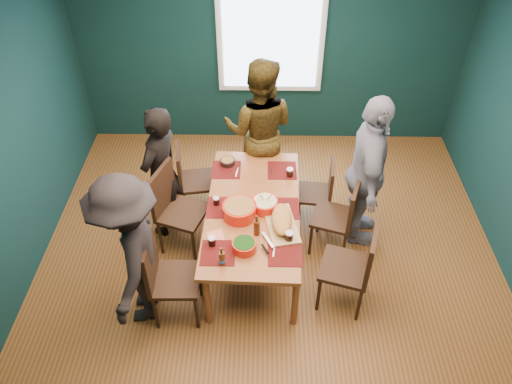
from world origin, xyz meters
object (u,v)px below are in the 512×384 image
dining_table (253,213)px  bowl_herbs (244,246)px  chair_left_mid (174,204)px  chair_right_mid (342,213)px  person_right (367,174)px  person_back (259,130)px  chair_left_near (164,273)px  chair_right_near (357,263)px  person_near_left (131,253)px  chair_right_far (322,189)px  chair_left_far (189,176)px  cutting_board (281,221)px  person_far_left (162,173)px  bowl_salad (239,210)px  bowl_dumpling (265,204)px

dining_table → bowl_herbs: bearing=-95.2°
dining_table → chair_left_mid: (-0.84, 0.17, -0.05)m
chair_right_mid → person_right: size_ratio=0.52×
dining_table → person_back: person_back is taller
bowl_herbs → chair_left_near: bearing=-165.8°
chair_right_near → person_near_left: (-2.06, -0.13, 0.25)m
chair_left_near → chair_right_far: chair_left_near is taller
dining_table → chair_left_far: 1.05m
chair_right_far → person_right: size_ratio=0.46×
chair_left_mid → chair_left_near: bearing=-68.5°
dining_table → chair_right_far: size_ratio=2.30×
chair_left_mid → cutting_board: size_ratio=1.48×
chair_left_mid → chair_right_near: (1.83, -0.77, -0.01)m
bowl_herbs → person_far_left: bearing=132.7°
chair_right_mid → chair_left_near: bearing=-135.4°
person_back → person_right: size_ratio=0.98×
chair_left_far → person_right: 2.00m
chair_left_mid → chair_right_near: size_ratio=1.02×
chair_right_mid → person_far_left: bearing=-171.3°
chair_right_near → chair_left_mid: bearing=173.7°
chair_left_mid → bowl_herbs: bearing=-24.2°
dining_table → person_near_left: (-1.07, -0.73, 0.19)m
chair_left_far → person_right: size_ratio=0.50×
chair_right_far → bowl_salad: size_ratio=2.42×
bowl_dumpling → bowl_herbs: bowl_dumpling is taller
person_near_left → bowl_herbs: bearing=96.7°
chair_left_far → chair_right_far: 1.53m
chair_right_mid → person_back: (-0.89, 1.02, 0.34)m
person_back → bowl_dumpling: 1.15m
chair_right_far → person_right: person_right is taller
chair_left_near → person_right: 2.28m
chair_left_near → cutting_board: (1.09, 0.50, 0.20)m
bowl_dumpling → person_near_left: bearing=-148.7°
person_right → bowl_herbs: person_right is taller
chair_right_far → chair_right_mid: bearing=-63.7°
chair_left_near → bowl_herbs: size_ratio=4.37×
bowl_salad → chair_right_near: bearing=-23.8°
person_right → bowl_salad: 1.39m
chair_left_mid → dining_table: bearing=7.7°
chair_right_mid → person_near_left: (-2.01, -0.85, 0.29)m
dining_table → bowl_dumpling: (0.12, -0.01, 0.13)m
person_right → bowl_dumpling: (-1.06, -0.34, -0.13)m
chair_left_far → chair_left_near: size_ratio=0.91×
chair_right_far → bowl_dumpling: bearing=-132.0°
dining_table → bowl_dumpling: bearing=-0.8°
person_back → bowl_herbs: (-0.12, -1.70, -0.12)m
dining_table → person_far_left: 1.09m
chair_right_far → person_back: bearing=148.0°
person_back → bowl_dumpling: (0.07, -1.14, -0.11)m
dining_table → chair_left_near: 1.10m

